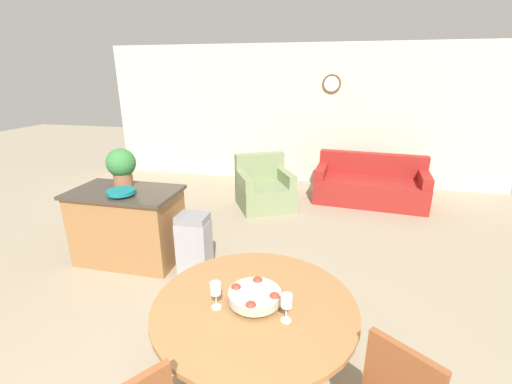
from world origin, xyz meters
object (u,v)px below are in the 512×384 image
at_px(wine_glass_left, 216,290).
at_px(teal_bowl, 121,192).
at_px(dining_table, 255,325).
at_px(wine_glass_right, 286,302).
at_px(kitchen_island, 128,225).
at_px(armchair, 264,190).
at_px(fruit_bowl, 255,296).
at_px(couch, 370,186).
at_px(trash_bin, 194,245).
at_px(potted_plant, 121,165).

distance_m(wine_glass_left, teal_bowl, 2.13).
bearing_deg(wine_glass_left, dining_table, 21.46).
distance_m(wine_glass_right, kitchen_island, 2.69).
bearing_deg(armchair, wine_glass_left, -111.54).
distance_m(fruit_bowl, couch, 4.39).
bearing_deg(couch, armchair, -154.59).
bearing_deg(armchair, kitchen_island, -148.91).
xyz_separation_m(teal_bowl, couch, (2.91, 2.89, -0.65)).
bearing_deg(couch, kitchen_island, -132.50).
relative_size(fruit_bowl, trash_bin, 0.48).
relative_size(dining_table, kitchen_island, 1.07).
bearing_deg(potted_plant, couch, 39.78).
xyz_separation_m(dining_table, fruit_bowl, (-0.00, 0.00, 0.23)).
bearing_deg(wine_glass_right, armchair, 103.42).
xyz_separation_m(wine_glass_left, kitchen_island, (-1.66, 1.58, -0.45)).
relative_size(kitchen_island, potted_plant, 2.73).
height_order(wine_glass_left, potted_plant, potted_plant).
height_order(kitchen_island, armchair, kitchen_island).
height_order(potted_plant, trash_bin, potted_plant).
relative_size(wine_glass_left, wine_glass_right, 1.00).
bearing_deg(dining_table, couch, 75.33).
relative_size(wine_glass_left, potted_plant, 0.40).
bearing_deg(teal_bowl, couch, 44.74).
bearing_deg(wine_glass_left, fruit_bowl, 21.54).
bearing_deg(fruit_bowl, kitchen_island, 141.65).
relative_size(teal_bowl, potted_plant, 0.67).
height_order(trash_bin, armchair, armchair).
distance_m(wine_glass_left, potted_plant, 2.48).
xyz_separation_m(fruit_bowl, wine_glass_right, (0.22, -0.11, 0.07)).
relative_size(trash_bin, couch, 0.37).
bearing_deg(armchair, couch, -8.08).
bearing_deg(armchair, fruit_bowl, -107.80).
height_order(kitchen_island, teal_bowl, teal_bowl).
distance_m(teal_bowl, couch, 4.15).
height_order(wine_glass_right, potted_plant, potted_plant).
distance_m(wine_glass_left, kitchen_island, 2.34).
relative_size(fruit_bowl, couch, 0.18).
height_order(wine_glass_left, trash_bin, wine_glass_left).
xyz_separation_m(potted_plant, armchair, (1.32, 1.92, -0.84)).
xyz_separation_m(dining_table, potted_plant, (-1.98, 1.65, 0.55)).
xyz_separation_m(wine_glass_left, trash_bin, (-0.78, 1.46, -0.54)).
distance_m(couch, armchair, 1.88).
bearing_deg(armchair, trash_bin, -127.21).
bearing_deg(fruit_bowl, wine_glass_left, -158.46).
relative_size(trash_bin, armchair, 0.63).
height_order(kitchen_island, couch, kitchen_island).
relative_size(wine_glass_right, armchair, 0.16).
distance_m(dining_table, armchair, 3.64).
distance_m(kitchen_island, teal_bowl, 0.52).
bearing_deg(fruit_bowl, teal_bowl, 143.67).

